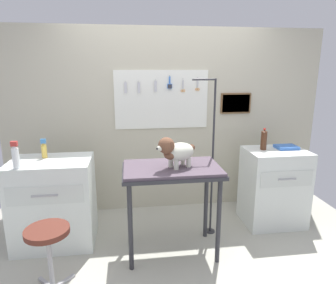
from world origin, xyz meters
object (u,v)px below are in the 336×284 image
(counter_left, at_px, (54,202))
(cabinet_right, at_px, (274,187))
(shampoo_bottle, at_px, (44,150))
(dog, at_px, (176,151))
(soda_bottle, at_px, (264,140))
(stool, at_px, (48,240))
(grooming_table, at_px, (172,177))
(grooming_arm, at_px, (212,165))

(counter_left, relative_size, cabinet_right, 1.01)
(shampoo_bottle, bearing_deg, dog, -20.26)
(cabinet_right, relative_size, soda_bottle, 3.61)
(stool, bearing_deg, soda_bottle, 22.02)
(stool, xyz_separation_m, shampoo_bottle, (-0.20, 0.84, 0.53))
(dog, height_order, shampoo_bottle, dog)
(dog, xyz_separation_m, shampoo_bottle, (-1.29, 0.48, -0.07))
(grooming_table, bearing_deg, stool, -158.86)
(soda_bottle, bearing_deg, grooming_table, -157.17)
(grooming_table, relative_size, soda_bottle, 3.75)
(grooming_arm, distance_m, counter_left, 1.70)
(grooming_arm, bearing_deg, shampoo_bottle, 175.91)
(dog, distance_m, shampoo_bottle, 1.38)
(grooming_table, height_order, shampoo_bottle, shampoo_bottle)
(counter_left, height_order, cabinet_right, counter_left)
(grooming_arm, height_order, stool, grooming_arm)
(grooming_table, bearing_deg, grooming_arm, 32.67)
(grooming_table, bearing_deg, dog, -57.55)
(dog, xyz_separation_m, cabinet_right, (1.25, 0.48, -0.62))
(shampoo_bottle, height_order, soda_bottle, soda_bottle)
(counter_left, bearing_deg, cabinet_right, 2.35)
(counter_left, relative_size, soda_bottle, 3.66)
(grooming_table, height_order, grooming_arm, grooming_arm)
(dog, bearing_deg, soda_bottle, 25.26)
(grooming_table, distance_m, cabinet_right, 1.40)
(grooming_table, xyz_separation_m, soda_bottle, (1.13, 0.48, 0.22))
(grooming_arm, distance_m, shampoo_bottle, 1.76)
(dog, relative_size, cabinet_right, 0.45)
(grooming_arm, relative_size, stool, 3.00)
(counter_left, bearing_deg, grooming_table, -15.61)
(counter_left, bearing_deg, soda_bottle, 3.58)
(soda_bottle, bearing_deg, shampoo_bottle, -178.92)
(cabinet_right, bearing_deg, dog, -159.12)
(counter_left, xyz_separation_m, soda_bottle, (2.32, 0.15, 0.56))
(cabinet_right, height_order, stool, cabinet_right)
(grooming_arm, height_order, cabinet_right, grooming_arm)
(grooming_arm, bearing_deg, grooming_table, -147.33)
(cabinet_right, distance_m, shampoo_bottle, 2.60)
(dog, distance_m, cabinet_right, 1.48)
(grooming_arm, height_order, shampoo_bottle, grooming_arm)
(shampoo_bottle, bearing_deg, soda_bottle, 1.08)
(shampoo_bottle, bearing_deg, counter_left, -53.52)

